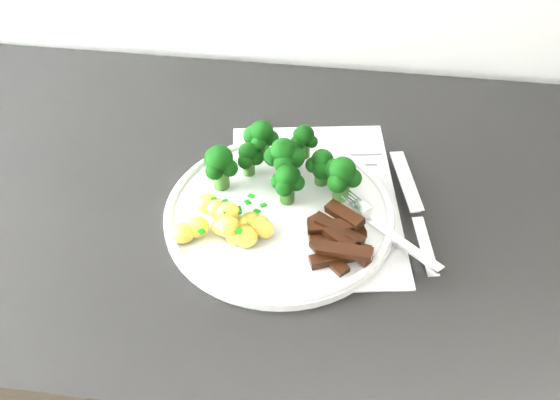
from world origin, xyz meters
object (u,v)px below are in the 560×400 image
(beef_strips, at_px, (339,238))
(fork, at_px, (388,230))
(knife, at_px, (418,225))
(plate, at_px, (280,213))
(potatoes, at_px, (227,223))
(broccoli, at_px, (284,160))
(counter, at_px, (352,399))
(recipe_paper, at_px, (314,200))

(beef_strips, height_order, fork, beef_strips)
(knife, bearing_deg, beef_strips, -154.62)
(beef_strips, bearing_deg, plate, 149.50)
(beef_strips, distance_m, knife, 0.10)
(beef_strips, relative_size, knife, 0.50)
(potatoes, bearing_deg, beef_strips, -1.78)
(knife, bearing_deg, plate, -179.70)
(potatoes, relative_size, beef_strips, 1.13)
(broccoli, relative_size, beef_strips, 1.88)
(counter, height_order, beef_strips, beef_strips)
(recipe_paper, xyz_separation_m, plate, (-0.04, -0.03, 0.01))
(recipe_paper, bearing_deg, fork, -31.59)
(plate, bearing_deg, recipe_paper, 42.12)
(broccoli, distance_m, potatoes, 0.11)
(recipe_paper, relative_size, plate, 1.14)
(counter, bearing_deg, recipe_paper, 173.32)
(counter, xyz_separation_m, beef_strips, (-0.04, -0.07, 0.46))
(counter, height_order, recipe_paper, recipe_paper)
(potatoes, bearing_deg, fork, 5.44)
(broccoli, xyz_separation_m, fork, (0.13, -0.07, -0.03))
(plate, relative_size, potatoes, 2.40)
(recipe_paper, height_order, broccoli, broccoli)
(fork, bearing_deg, potatoes, -174.56)
(counter, distance_m, beef_strips, 0.47)
(knife, bearing_deg, fork, -148.85)
(broccoli, height_order, potatoes, broccoli)
(broccoli, xyz_separation_m, potatoes, (-0.05, -0.09, -0.02))
(knife, bearing_deg, counter, 152.64)
(potatoes, relative_size, fork, 0.88)
(recipe_paper, distance_m, broccoli, 0.06)
(fork, bearing_deg, counter, 102.54)
(recipe_paper, height_order, knife, knife)
(broccoli, bearing_deg, recipe_paper, -22.50)
(recipe_paper, xyz_separation_m, potatoes, (-0.09, -0.07, 0.02))
(counter, height_order, potatoes, potatoes)
(broccoli, distance_m, knife, 0.18)
(beef_strips, bearing_deg, counter, 56.22)
(fork, relative_size, knife, 0.64)
(counter, xyz_separation_m, fork, (0.01, -0.05, 0.46))
(counter, relative_size, plate, 8.51)
(fork, bearing_deg, knife, 31.15)
(potatoes, height_order, beef_strips, potatoes)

